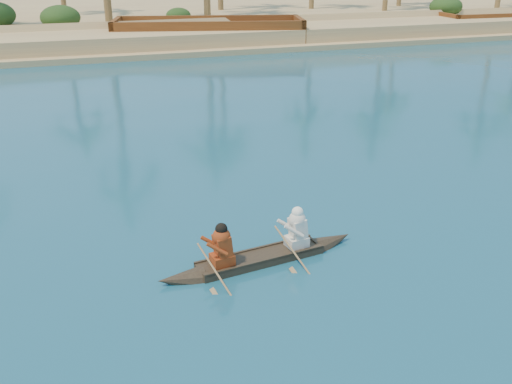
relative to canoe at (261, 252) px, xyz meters
name	(u,v)px	position (x,y,z in m)	size (l,w,h in m)	color
ground	(431,165)	(7.14, 4.00, -0.25)	(160.00, 160.00, 0.00)	navy
sandy_embankment	(163,13)	(7.14, 50.89, 0.28)	(150.00, 51.00, 1.50)	tan
shrub_cluster	(197,21)	(7.14, 35.50, 0.95)	(100.00, 6.00, 2.40)	#263E16
canoe	(261,252)	(0.00, 0.00, 0.00)	(4.70, 1.24, 1.28)	#382C1E
barge_mid	(209,34)	(6.85, 30.81, 0.54)	(14.13, 7.64, 2.24)	brown
barge_right	(502,23)	(32.86, 31.00, 0.42)	(11.57, 4.46, 1.89)	brown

